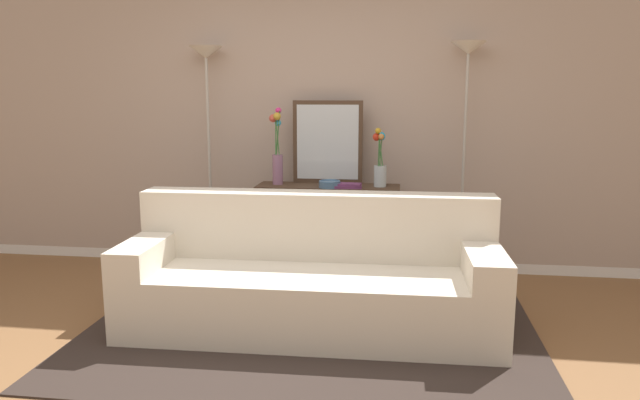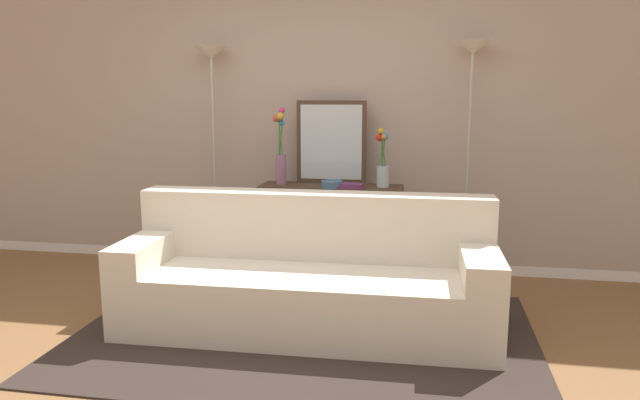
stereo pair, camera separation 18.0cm
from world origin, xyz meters
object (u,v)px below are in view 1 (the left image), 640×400
at_px(couch, 312,282).
at_px(wall_mirror, 328,142).
at_px(floor_lamp_right, 466,95).
at_px(fruit_bowl, 330,184).
at_px(vase_short_flowers, 380,163).
at_px(book_stack, 348,186).
at_px(vase_tall_flowers, 277,153).
at_px(console_table, 328,215).
at_px(book_row_under_console, 288,269).
at_px(floor_lamp_left, 207,96).

distance_m(couch, wall_mirror, 1.49).
height_order(floor_lamp_right, fruit_bowl, floor_lamp_right).
height_order(couch, vase_short_flowers, vase_short_flowers).
bearing_deg(vase_short_flowers, book_stack, -155.18).
bearing_deg(vase_tall_flowers, vase_short_flowers, -0.58).
xyz_separation_m(floor_lamp_right, wall_mirror, (-1.13, 0.00, -0.39)).
relative_size(vase_short_flowers, fruit_bowl, 2.74).
xyz_separation_m(console_table, floor_lamp_right, (1.11, 0.14, 0.99)).
height_order(vase_short_flowers, fruit_bowl, vase_short_flowers).
height_order(couch, vase_tall_flowers, vase_tall_flowers).
bearing_deg(book_row_under_console, wall_mirror, 23.78).
bearing_deg(vase_tall_flowers, floor_lamp_left, 168.75).
xyz_separation_m(floor_lamp_right, vase_tall_flowers, (-1.54, -0.13, -0.48)).
height_order(floor_lamp_left, floor_lamp_right, floor_lamp_right).
distance_m(wall_mirror, vase_short_flowers, 0.50).
height_order(console_table, vase_short_flowers, vase_short_flowers).
relative_size(floor_lamp_right, wall_mirror, 2.81).
bearing_deg(couch, floor_lamp_left, 131.52).
distance_m(floor_lamp_left, wall_mirror, 1.11).
height_order(couch, wall_mirror, wall_mirror).
distance_m(console_table, book_stack, 0.34).
relative_size(couch, book_stack, 10.76).
relative_size(vase_tall_flowers, fruit_bowl, 3.64).
bearing_deg(book_stack, couch, -98.65).
distance_m(couch, floor_lamp_left, 2.05).
xyz_separation_m(console_table, vase_short_flowers, (0.43, 0.00, 0.44)).
xyz_separation_m(floor_lamp_left, book_stack, (1.25, -0.25, -0.71)).
distance_m(floor_lamp_left, vase_short_flowers, 1.59).
relative_size(floor_lamp_left, fruit_bowl, 11.05).
bearing_deg(couch, fruit_bowl, 90.22).
xyz_separation_m(fruit_bowl, book_row_under_console, (-0.38, 0.11, -0.77)).
xyz_separation_m(vase_tall_flowers, vase_short_flowers, (0.86, -0.01, -0.07)).
bearing_deg(book_stack, fruit_bowl, 178.87).
height_order(book_stack, book_row_under_console, book_stack).
xyz_separation_m(couch, fruit_bowl, (-0.00, 0.99, 0.51)).
xyz_separation_m(couch, vase_short_flowers, (0.40, 1.10, 0.67)).
height_order(floor_lamp_right, wall_mirror, floor_lamp_right).
relative_size(couch, floor_lamp_left, 1.26).
bearing_deg(floor_lamp_left, couch, -48.48).
relative_size(console_table, fruit_bowl, 6.74).
height_order(couch, console_table, couch).
xyz_separation_m(wall_mirror, vase_short_flowers, (0.45, -0.14, -0.16)).
bearing_deg(wall_mirror, fruit_bowl, -78.94).
bearing_deg(fruit_bowl, floor_lamp_left, 167.31).
height_order(floor_lamp_right, vase_short_flowers, floor_lamp_right).
xyz_separation_m(floor_lamp_left, fruit_bowl, (1.09, -0.25, -0.70)).
xyz_separation_m(couch, floor_lamp_right, (1.08, 1.24, 1.22)).
relative_size(couch, floor_lamp_right, 1.25).
bearing_deg(fruit_bowl, vase_tall_flowers, 165.36).
xyz_separation_m(floor_lamp_left, floor_lamp_right, (2.18, 0.00, 0.01)).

